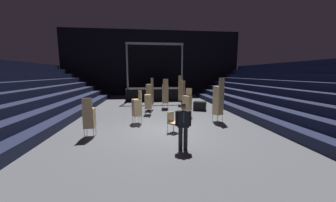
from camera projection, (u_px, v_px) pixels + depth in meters
The scene contains 15 objects.
ground_plane at pixel (165, 131), 8.93m from camera, with size 22.00×30.00×0.10m, color #515459.
arena_end_wall at pixel (153, 63), 23.07m from camera, with size 22.00×0.30×8.00m, color black.
bleacher_bank_right at pixel (302, 90), 10.55m from camera, with size 6.00×24.00×3.60m.
stage_riser at pixel (155, 93), 19.60m from camera, with size 5.78×3.53×5.61m.
man_with_tie at pixel (183, 124), 6.50m from camera, with size 0.57×0.28×1.70m.
chair_stack_front_left at pixel (137, 107), 10.07m from camera, with size 0.58×0.58×1.79m.
chair_stack_front_right at pixel (165, 94), 14.49m from camera, with size 0.47×0.47×2.31m.
chair_stack_mid_left at pixel (150, 94), 13.79m from camera, with size 0.58×0.58×2.39m.
chair_stack_mid_right at pixel (218, 100), 10.36m from camera, with size 0.59×0.59×2.48m.
chair_stack_mid_centre at pixel (187, 102), 11.63m from camera, with size 0.62×0.62×1.79m.
chair_stack_rear_left at pixel (148, 101), 12.25m from camera, with size 0.48×0.48×1.79m.
chair_stack_rear_right at pixel (89, 117), 7.88m from camera, with size 0.45×0.45×1.71m.
chair_stack_rear_centre at pixel (182, 90), 15.88m from camera, with size 0.62×0.62×2.56m.
equipment_road_case at pixel (200, 106), 13.70m from camera, with size 0.90×0.60×0.64m, color black.
loose_chair_near_man at pixel (172, 121), 8.56m from camera, with size 0.62×0.62×0.95m.
Camera 1 is at (-0.85, -8.58, 2.71)m, focal length 19.70 mm.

